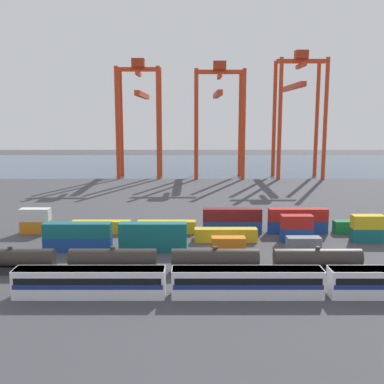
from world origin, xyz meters
TOP-DOWN VIEW (x-y plane):
  - ground_plane at (0.00, 40.00)m, footprint 420.00×420.00m
  - harbour_water at (0.00, 149.77)m, footprint 400.00×110.00m
  - passenger_train at (2.77, -22.80)m, footprint 62.47×3.14m
  - freight_tank_row at (-8.95, -13.31)m, footprint 60.92×2.72m
  - shipping_container_0 at (-25.16, -1.76)m, footprint 12.10×2.44m
  - shipping_container_1 at (-25.16, -1.76)m, footprint 12.10×2.44m
  - shipping_container_2 at (-11.62, -1.76)m, footprint 12.10×2.44m
  - shipping_container_3 at (-11.62, -1.76)m, footprint 12.10×2.44m
  - shipping_container_4 at (1.92, -1.76)m, footprint 6.04×2.44m
  - shipping_container_5 at (15.45, -1.76)m, footprint 6.04×2.44m
  - shipping_container_6 at (-25.46, 4.69)m, footprint 6.04×2.44m
  - shipping_container_7 at (-11.77, 4.69)m, footprint 6.04×2.44m
  - shipping_container_8 at (1.92, 4.69)m, footprint 12.10×2.44m
  - shipping_container_9 at (15.61, 4.69)m, footprint 6.04×2.44m
  - shipping_container_10 at (15.61, 4.69)m, footprint 6.04×2.44m
  - shipping_container_11 at (29.30, 4.69)m, footprint 6.04×2.44m
  - shipping_container_12 at (29.30, 4.69)m, footprint 6.04×2.44m
  - shipping_container_17 at (-37.08, 11.14)m, footprint 6.04×2.44m
  - shipping_container_18 at (-37.08, 11.14)m, footprint 6.04×2.44m
  - shipping_container_19 at (-23.49, 11.14)m, footprint 12.10×2.44m
  - shipping_container_20 at (-9.89, 11.14)m, footprint 12.10×2.44m
  - shipping_container_21 at (3.71, 11.14)m, footprint 12.10×2.44m
  - shipping_container_22 at (3.71, 11.14)m, footprint 12.10×2.44m
  - shipping_container_23 at (17.31, 11.14)m, footprint 12.10×2.44m
  - shipping_container_24 at (17.31, 11.14)m, footprint 12.10×2.44m
  - shipping_container_25 at (30.90, 11.14)m, footprint 12.10×2.44m
  - gantry_crane_west at (-25.22, 102.37)m, footprint 17.17×40.21m
  - gantry_crane_central at (5.93, 101.91)m, footprint 19.44×38.23m
  - gantry_crane_east at (37.08, 102.21)m, footprint 18.74×41.03m

SIDE VIEW (x-z plane):
  - ground_plane at x=0.00m, z-range 0.00..0.00m
  - harbour_water at x=0.00m, z-range 0.00..0.01m
  - shipping_container_0 at x=-25.16m, z-range 0.00..2.60m
  - shipping_container_2 at x=-11.62m, z-range 0.00..2.60m
  - shipping_container_4 at x=1.92m, z-range 0.00..2.60m
  - shipping_container_5 at x=15.45m, z-range 0.00..2.60m
  - shipping_container_6 at x=-25.46m, z-range 0.00..2.60m
  - shipping_container_7 at x=-11.77m, z-range 0.00..2.60m
  - shipping_container_8 at x=1.92m, z-range 0.00..2.60m
  - shipping_container_9 at x=15.61m, z-range 0.00..2.60m
  - shipping_container_11 at x=29.30m, z-range 0.00..2.60m
  - shipping_container_17 at x=-37.08m, z-range 0.00..2.60m
  - shipping_container_19 at x=-23.49m, z-range 0.00..2.60m
  - shipping_container_20 at x=-9.89m, z-range 0.00..2.60m
  - shipping_container_21 at x=3.71m, z-range 0.00..2.60m
  - shipping_container_23 at x=17.31m, z-range 0.00..2.60m
  - shipping_container_25 at x=30.90m, z-range 0.00..2.60m
  - freight_tank_row at x=-8.95m, z-range -0.14..4.03m
  - passenger_train at x=2.77m, z-range 0.19..4.09m
  - shipping_container_1 at x=-25.16m, z-range 2.60..5.20m
  - shipping_container_3 at x=-11.62m, z-range 2.60..5.20m
  - shipping_container_10 at x=15.61m, z-range 2.60..5.20m
  - shipping_container_12 at x=29.30m, z-range 2.60..5.20m
  - shipping_container_18 at x=-37.08m, z-range 2.60..5.20m
  - shipping_container_22 at x=3.71m, z-range 2.60..5.20m
  - shipping_container_24 at x=17.31m, z-range 2.60..5.20m
  - gantry_crane_central at x=5.93m, z-range 5.19..49.96m
  - gantry_crane_west at x=-25.22m, z-range 4.95..50.68m
  - gantry_crane_east at x=37.08m, z-range 5.52..54.28m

